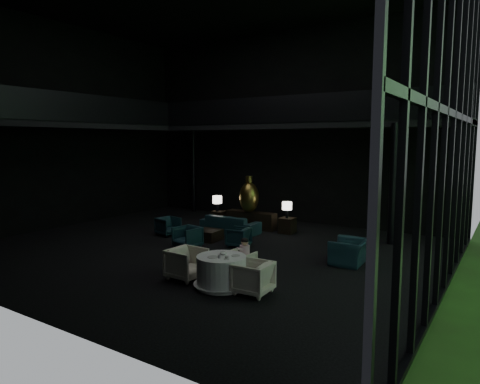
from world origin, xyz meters
The scene contains 34 objects.
floor centered at (0.00, 0.00, 0.00)m, with size 14.00×12.00×0.02m, color black.
wall_back centered at (0.00, 6.00, 4.00)m, with size 14.00×0.04×8.00m, color black.
wall_front centered at (0.00, -6.00, 4.00)m, with size 14.00×0.04×8.00m, color black.
wall_left centered at (-7.00, 0.00, 4.00)m, with size 0.04×12.00×8.00m, color black.
curtain_wall centered at (6.95, 0.00, 4.00)m, with size 0.20×12.00×8.00m, color black, non-canonical shape.
mezzanine_left centered at (-6.00, 0.00, 4.00)m, with size 2.00×12.00×0.25m, color black.
mezzanine_back centered at (1.00, 5.00, 4.00)m, with size 12.00×2.00×0.25m, color black.
railing_left centered at (-5.00, 0.00, 4.60)m, with size 0.06×12.00×1.00m, color black.
railing_back centered at (1.00, 4.00, 4.60)m, with size 12.00×0.06×1.00m, color black.
column_nw centered at (-5.00, 5.70, 2.00)m, with size 0.24×0.24×4.00m, color black.
column_ne centered at (4.80, 4.00, 2.00)m, with size 0.24×0.24×4.00m, color black.
console centered at (-0.46, 3.67, 0.33)m, with size 2.07×0.47×0.66m, color black.
bronze_urn centered at (-0.46, 3.51, 1.26)m, with size 0.76×0.76×1.41m.
side_table_left centered at (-2.06, 3.70, 0.27)m, with size 0.49×0.49×0.54m, color black.
table_lamp_left centered at (-2.06, 3.61, 0.99)m, with size 0.38×0.38×0.64m.
side_table_right centered at (1.14, 3.64, 0.29)m, with size 0.52×0.52×0.57m, color black.
table_lamp_right centered at (1.14, 3.59, 1.01)m, with size 0.36×0.36×0.61m.
sofa centered at (-0.69, 2.56, 0.47)m, with size 2.42×0.71×0.95m, color black.
lounge_armchair_west centered at (-2.34, 0.96, 0.34)m, with size 0.66×0.62×0.68m, color #152A2D.
lounge_armchair_east centered at (0.73, 0.94, 0.31)m, with size 0.60×0.56×0.61m, color #132A31.
lounge_armchair_south centered at (-0.58, -0.06, 0.37)m, with size 0.71×0.67×0.74m, color #133C40.
window_armchair centered at (4.42, 0.95, 0.47)m, with size 1.07×0.70×0.93m, color #0D282A.
coffee_table centered at (-0.65, 1.11, 0.18)m, with size 0.81×0.81×0.36m, color black.
dining_table centered at (2.51, -2.53, 0.33)m, with size 1.32×1.32×0.75m.
dining_chair_north centered at (2.39, -1.54, 0.31)m, with size 0.60×0.56×0.62m, color beige.
dining_chair_east centered at (3.35, -2.49, 0.42)m, with size 0.82×0.77×0.84m, color silver.
dining_chair_west centered at (1.43, -2.50, 0.46)m, with size 0.90×0.84×0.93m, color silver.
child centered at (2.57, -1.59, 0.72)m, with size 0.26×0.26×0.55m.
plate_a centered at (2.42, -2.73, 0.76)m, with size 0.26×0.26×0.02m, color white.
plate_b centered at (2.79, -2.34, 0.76)m, with size 0.20×0.20×0.01m, color white.
saucer centered at (2.78, -2.69, 0.76)m, with size 0.14×0.14×0.01m, color white.
coffee_cup centered at (2.76, -2.66, 0.79)m, with size 0.09×0.09×0.06m, color white.
cereal_bowl centered at (2.49, -2.43, 0.79)m, with size 0.17×0.17×0.08m, color white.
cream_pot centered at (2.58, -2.71, 0.79)m, with size 0.06×0.06×0.07m, color #99999E.
Camera 1 is at (8.17, -10.46, 3.43)m, focal length 32.00 mm.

